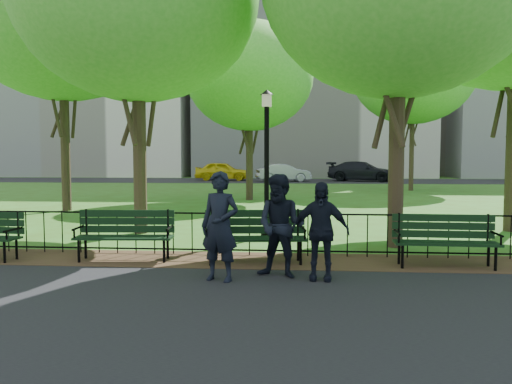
# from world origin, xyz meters

# --- Properties ---
(ground) EXTENTS (120.00, 120.00, 0.00)m
(ground) POSITION_xyz_m (0.00, 0.00, 0.00)
(ground) COLOR #355616
(asphalt_path) EXTENTS (60.00, 9.20, 0.01)m
(asphalt_path) POSITION_xyz_m (0.00, -3.40, 0.01)
(asphalt_path) COLOR black
(asphalt_path) RESTS_ON ground
(dirt_strip) EXTENTS (60.00, 1.60, 0.01)m
(dirt_strip) POSITION_xyz_m (0.00, 1.50, 0.01)
(dirt_strip) COLOR #342715
(dirt_strip) RESTS_ON ground
(far_street) EXTENTS (70.00, 9.00, 0.01)m
(far_street) POSITION_xyz_m (0.00, 35.00, 0.01)
(far_street) COLOR black
(far_street) RESTS_ON ground
(iron_fence) EXTENTS (24.06, 0.06, 1.00)m
(iron_fence) POSITION_xyz_m (0.00, 2.00, 0.50)
(iron_fence) COLOR black
(iron_fence) RESTS_ON ground
(apartment_west) EXTENTS (22.00, 15.00, 26.00)m
(apartment_west) POSITION_xyz_m (-22.00, 48.00, 13.00)
(apartment_west) COLOR silver
(apartment_west) RESTS_ON ground
(apartment_mid) EXTENTS (24.00, 15.00, 30.00)m
(apartment_mid) POSITION_xyz_m (2.00, 48.00, 15.00)
(apartment_mid) COLOR beige
(apartment_mid) RESTS_ON ground
(park_bench_main) EXTENTS (2.00, 0.81, 1.10)m
(park_bench_main) POSITION_xyz_m (-0.73, 1.21, 0.69)
(park_bench_main) COLOR black
(park_bench_main) RESTS_ON ground
(park_bench_left_a) EXTENTS (1.93, 0.72, 1.07)m
(park_bench_left_a) POSITION_xyz_m (-3.01, 1.37, 0.61)
(park_bench_left_a) COLOR black
(park_bench_left_a) RESTS_ON ground
(park_bench_right_a) EXTENTS (1.88, 0.65, 1.06)m
(park_bench_right_a) POSITION_xyz_m (3.11, 1.25, 0.60)
(park_bench_right_a) COLOR black
(park_bench_right_a) RESTS_ON ground
(lamppost) EXTENTS (0.34, 0.34, 3.74)m
(lamppost) POSITION_xyz_m (-0.40, 4.57, 2.04)
(lamppost) COLOR black
(lamppost) RESTS_ON ground
(tree_mid_w) EXTENTS (7.65, 7.65, 10.66)m
(tree_mid_w) POSITION_xyz_m (-8.39, 10.21, 7.40)
(tree_mid_w) COLOR #2D2116
(tree_mid_w) RESTS_ON ground
(tree_far_c) EXTENTS (6.03, 6.03, 8.40)m
(tree_far_c) POSITION_xyz_m (-1.86, 15.52, 5.83)
(tree_far_c) COLOR #2D2116
(tree_far_c) RESTS_ON ground
(tree_far_e) EXTENTS (7.42, 7.42, 10.34)m
(tree_far_e) POSITION_xyz_m (7.38, 22.96, 7.18)
(tree_far_e) COLOR #2D2116
(tree_far_e) RESTS_ON ground
(person_left) EXTENTS (0.76, 0.61, 1.80)m
(person_left) POSITION_xyz_m (-0.89, -0.14, 0.91)
(person_left) COLOR black
(person_left) RESTS_ON asphalt_path
(person_mid) EXTENTS (0.94, 0.66, 1.74)m
(person_mid) POSITION_xyz_m (0.10, 0.18, 0.88)
(person_mid) COLOR black
(person_mid) RESTS_ON asphalt_path
(person_right) EXTENTS (0.99, 0.49, 1.63)m
(person_right) POSITION_xyz_m (0.75, 0.06, 0.82)
(person_right) COLOR black
(person_right) RESTS_ON asphalt_path
(taxi) EXTENTS (4.80, 1.96, 1.63)m
(taxi) POSITION_xyz_m (-6.03, 35.09, 0.83)
(taxi) COLOR gold
(taxi) RESTS_ON far_street
(sedan_silver) EXTENTS (4.73, 2.67, 1.48)m
(sedan_silver) POSITION_xyz_m (-0.68, 33.30, 0.75)
(sedan_silver) COLOR #93959A
(sedan_silver) RESTS_ON far_street
(sedan_dark) EXTENTS (6.20, 4.06, 1.67)m
(sedan_dark) POSITION_xyz_m (5.93, 34.47, 0.85)
(sedan_dark) COLOR black
(sedan_dark) RESTS_ON far_street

